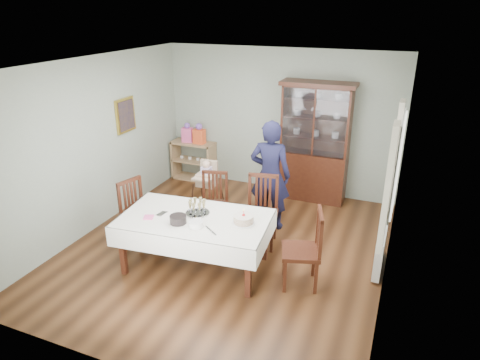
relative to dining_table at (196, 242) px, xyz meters
The scene contains 25 objects.
floor 0.74m from the dining_table, 71.67° to the left, with size 5.00×5.00×0.00m, color #593319.
room_shell 1.75m from the dining_table, 80.05° to the left, with size 5.00×5.00×5.00m.
dining_table is the anchor object (origin of this frame).
china_cabinet 3.10m from the dining_table, 71.64° to the left, with size 1.30×0.48×2.18m.
sideboard 3.27m from the dining_table, 118.33° to the left, with size 0.90×0.38×0.80m.
picture_frame 2.76m from the dining_table, 145.34° to the left, with size 0.04×0.48×0.58m, color gold.
window 2.83m from the dining_table, 20.37° to the left, with size 0.04×1.02×1.22m, color white.
curtain_left 2.60m from the dining_table, ahead, with size 0.07×0.30×1.55m, color silver.
curtain_right 3.00m from the dining_table, 32.77° to the left, with size 0.07×0.30×1.55m, color silver.
radiator 2.52m from the dining_table, 20.85° to the left, with size 0.10×0.80×0.55m, color white.
chair_far_left 1.04m from the dining_table, 101.97° to the left, with size 0.52×0.52×0.96m.
chair_far_right 1.11m from the dining_table, 56.04° to the left, with size 0.56×0.56×1.06m.
chair_end_left 1.10m from the dining_table, 166.99° to the left, with size 0.56×0.56×1.00m.
chair_end_right 1.46m from the dining_table, ahead, with size 0.59×0.59×1.05m.
woman 1.69m from the dining_table, 69.80° to the left, with size 0.65×0.43×1.79m, color black.
high_chair 1.72m from the dining_table, 111.03° to the left, with size 0.43×0.43×0.95m.
champagne_tray 0.45m from the dining_table, 98.35° to the left, with size 0.33×0.33×0.20m.
birthday_cake 0.80m from the dining_table, ahead, with size 0.30×0.30×0.21m.
plate_stack_dark 0.49m from the dining_table, 120.71° to the right, with size 0.22×0.22×0.10m, color black.
plate_stack_white 0.49m from the dining_table, 57.92° to the right, with size 0.19×0.19×0.08m, color white.
napkin_stack 0.72m from the dining_table, 157.31° to the right, with size 0.12×0.12×0.02m, color #F55A9F.
cutlery 0.63m from the dining_table, behind, with size 0.11×0.15×0.01m, color silver, non-canonical shape.
cake_knife 0.58m from the dining_table, 34.60° to the right, with size 0.28×0.02×0.01m, color silver.
gift_bag_pink 3.36m from the dining_table, 120.12° to the left, with size 0.23×0.16×0.40m.
gift_bag_orange 3.23m from the dining_table, 115.94° to the left, with size 0.23×0.17×0.41m.
Camera 1 is at (2.28, -5.08, 3.40)m, focal length 32.00 mm.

